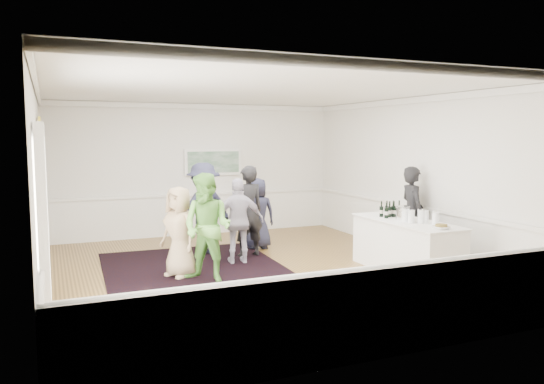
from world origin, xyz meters
name	(u,v)px	position (x,y,z in m)	size (l,w,h in m)	color
floor	(257,272)	(0.00, 0.00, 0.00)	(8.00, 8.00, 0.00)	olive
ceiling	(256,90)	(0.00, 0.00, 3.20)	(7.00, 8.00, 0.02)	white
wall_left	(39,191)	(-3.50, 0.00, 1.60)	(0.02, 8.00, 3.20)	white
wall_right	(418,177)	(3.50, 0.00, 1.60)	(0.02, 8.00, 3.20)	white
wall_back	(197,170)	(0.00, 4.00, 1.60)	(7.00, 0.02, 3.20)	white
wall_front	(393,213)	(0.00, -4.00, 1.60)	(7.00, 0.02, 3.20)	white
wainscoting	(256,244)	(0.00, 0.00, 0.50)	(7.00, 8.00, 1.00)	white
mirror	(42,172)	(-3.45, 1.30, 1.80)	(0.05, 1.25, 1.85)	yellow
doorway	(42,221)	(-3.45, -1.90, 1.42)	(0.10, 1.78, 2.56)	white
landscape_painting	(213,162)	(0.40, 3.95, 1.78)	(1.44, 0.06, 0.66)	white
area_rug	(197,271)	(-0.98, 0.42, 0.01)	(3.17, 4.16, 0.02)	black
serving_table	(406,246)	(2.44, -1.05, 0.47)	(0.87, 2.29, 0.93)	white
bartender	(412,213)	(3.20, -0.22, 0.91)	(0.67, 0.44, 1.83)	black
guest_tan	(179,232)	(-1.34, 0.21, 0.78)	(0.76, 0.50, 1.56)	tan
guest_green	(207,228)	(-0.96, -0.24, 0.90)	(0.88, 0.68, 1.81)	#61A742
guest_lilac	(239,221)	(-0.07, 0.73, 0.81)	(0.95, 0.40, 1.63)	#B9B2C7
guest_dark_a	(204,209)	(-0.48, 1.72, 0.94)	(1.22, 0.70, 1.88)	#212237
guest_dark_b	(248,211)	(0.28, 1.21, 0.92)	(0.67, 0.44, 1.83)	black
guest_navy	(258,213)	(0.74, 1.84, 0.76)	(0.75, 0.49, 1.53)	#212237
wine_bottles	(390,208)	(2.43, -0.56, 1.08)	(0.45, 0.26, 0.31)	black
juice_pitchers	(420,216)	(2.46, -1.37, 1.05)	(0.36, 0.61, 0.24)	#63A53B
ice_bucket	(402,213)	(2.44, -0.93, 1.04)	(0.26, 0.26, 0.24)	silver
nut_bowl	(441,227)	(2.42, -1.97, 0.97)	(0.26, 0.26, 0.08)	white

